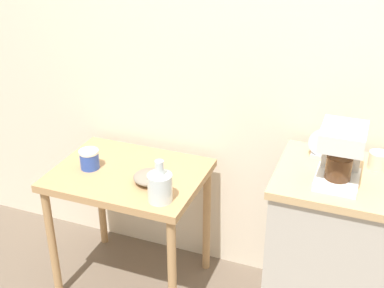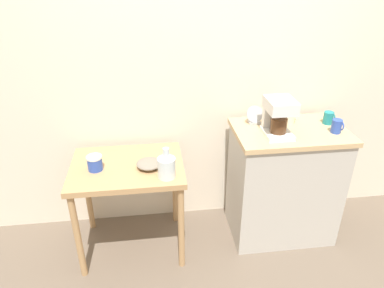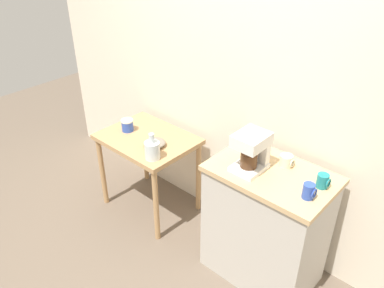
{
  "view_description": "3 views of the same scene",
  "coord_description": "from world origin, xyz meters",
  "px_view_note": "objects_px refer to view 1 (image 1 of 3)",
  "views": [
    {
      "loc": [
        0.52,
        -1.99,
        2.04
      ],
      "look_at": [
        -0.25,
        0.02,
        0.95
      ],
      "focal_mm": 47.5,
      "sensor_mm": 36.0,
      "label": 1
    },
    {
      "loc": [
        -0.43,
        -2.13,
        2.0
      ],
      "look_at": [
        -0.15,
        -0.01,
        0.87
      ],
      "focal_mm": 33.5,
      "sensor_mm": 36.0,
      "label": 2
    },
    {
      "loc": [
        1.54,
        -1.81,
        2.35
      ],
      "look_at": [
        -0.08,
        -0.01,
        0.88
      ],
      "focal_mm": 36.54,
      "sensor_mm": 36.0,
      "label": 3
    }
  ],
  "objects_px": {
    "coffee_maker": "(341,151)",
    "mug_small_cream": "(378,160)",
    "canister_enamel": "(89,159)",
    "bowl_stoneware": "(150,177)",
    "table_clock": "(321,146)",
    "glass_carafe_vase": "(160,187)"
  },
  "relations": [
    {
      "from": "coffee_maker",
      "to": "mug_small_cream",
      "type": "bearing_deg",
      "value": 47.99
    },
    {
      "from": "bowl_stoneware",
      "to": "canister_enamel",
      "type": "height_order",
      "value": "canister_enamel"
    },
    {
      "from": "glass_carafe_vase",
      "to": "bowl_stoneware",
      "type": "bearing_deg",
      "value": 130.85
    },
    {
      "from": "glass_carafe_vase",
      "to": "table_clock",
      "type": "distance_m",
      "value": 0.77
    },
    {
      "from": "canister_enamel",
      "to": "table_clock",
      "type": "height_order",
      "value": "table_clock"
    },
    {
      "from": "bowl_stoneware",
      "to": "coffee_maker",
      "type": "height_order",
      "value": "coffee_maker"
    },
    {
      "from": "coffee_maker",
      "to": "table_clock",
      "type": "distance_m",
      "value": 0.23
    },
    {
      "from": "canister_enamel",
      "to": "mug_small_cream",
      "type": "height_order",
      "value": "mug_small_cream"
    },
    {
      "from": "glass_carafe_vase",
      "to": "mug_small_cream",
      "type": "height_order",
      "value": "mug_small_cream"
    },
    {
      "from": "bowl_stoneware",
      "to": "canister_enamel",
      "type": "bearing_deg",
      "value": 176.85
    },
    {
      "from": "bowl_stoneware",
      "to": "table_clock",
      "type": "distance_m",
      "value": 0.84
    },
    {
      "from": "canister_enamel",
      "to": "glass_carafe_vase",
      "type": "bearing_deg",
      "value": -17.6
    },
    {
      "from": "bowl_stoneware",
      "to": "glass_carafe_vase",
      "type": "bearing_deg",
      "value": -49.15
    },
    {
      "from": "glass_carafe_vase",
      "to": "coffee_maker",
      "type": "bearing_deg",
      "value": 11.76
    },
    {
      "from": "canister_enamel",
      "to": "coffee_maker",
      "type": "height_order",
      "value": "coffee_maker"
    },
    {
      "from": "glass_carafe_vase",
      "to": "canister_enamel",
      "type": "distance_m",
      "value": 0.49
    },
    {
      "from": "mug_small_cream",
      "to": "table_clock",
      "type": "relative_size",
      "value": 0.69
    },
    {
      "from": "bowl_stoneware",
      "to": "coffee_maker",
      "type": "xyz_separation_m",
      "value": [
        0.88,
        0.03,
        0.3
      ]
    },
    {
      "from": "bowl_stoneware",
      "to": "table_clock",
      "type": "bearing_deg",
      "value": 15.81
    },
    {
      "from": "canister_enamel",
      "to": "mug_small_cream",
      "type": "distance_m",
      "value": 1.42
    },
    {
      "from": "glass_carafe_vase",
      "to": "coffee_maker",
      "type": "xyz_separation_m",
      "value": [
        0.77,
        0.16,
        0.25
      ]
    },
    {
      "from": "glass_carafe_vase",
      "to": "mug_small_cream",
      "type": "distance_m",
      "value": 0.99
    }
  ]
}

